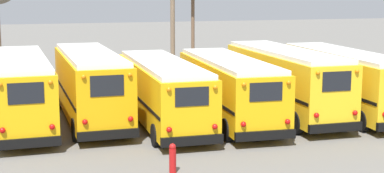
{
  "coord_description": "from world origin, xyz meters",
  "views": [
    {
      "loc": [
        -7.74,
        -26.57,
        6.23
      ],
      "look_at": [
        0.0,
        -0.25,
        1.61
      ],
      "focal_mm": 55.0,
      "sensor_mm": 36.0,
      "label": 1
    }
  ],
  "objects_px": {
    "utility_pole": "(173,14)",
    "school_bus_5": "(344,80)",
    "school_bus_2": "(162,90)",
    "school_bus_3": "(229,87)",
    "school_bus_4": "(284,80)",
    "fire_hydrant": "(173,158)",
    "school_bus_0": "(21,89)",
    "school_bus_1": "(90,84)"
  },
  "relations": [
    {
      "from": "school_bus_0",
      "to": "school_bus_5",
      "type": "distance_m",
      "value": 15.61
    },
    {
      "from": "school_bus_5",
      "to": "utility_pole",
      "type": "distance_m",
      "value": 12.55
    },
    {
      "from": "utility_pole",
      "to": "fire_hydrant",
      "type": "bearing_deg",
      "value": -104.58
    },
    {
      "from": "school_bus_4",
      "to": "school_bus_0",
      "type": "bearing_deg",
      "value": 174.16
    },
    {
      "from": "school_bus_0",
      "to": "fire_hydrant",
      "type": "distance_m",
      "value": 9.99
    },
    {
      "from": "school_bus_2",
      "to": "fire_hydrant",
      "type": "xyz_separation_m",
      "value": [
        -1.39,
        -7.2,
        -1.08
      ]
    },
    {
      "from": "school_bus_0",
      "to": "utility_pole",
      "type": "bearing_deg",
      "value": 43.5
    },
    {
      "from": "school_bus_5",
      "to": "fire_hydrant",
      "type": "bearing_deg",
      "value": -146.74
    },
    {
      "from": "fire_hydrant",
      "to": "school_bus_5",
      "type": "bearing_deg",
      "value": 33.26
    },
    {
      "from": "school_bus_2",
      "to": "utility_pole",
      "type": "bearing_deg",
      "value": 72.95
    },
    {
      "from": "school_bus_4",
      "to": "utility_pole",
      "type": "distance_m",
      "value": 10.99
    },
    {
      "from": "school_bus_0",
      "to": "utility_pole",
      "type": "height_order",
      "value": "utility_pole"
    },
    {
      "from": "fire_hydrant",
      "to": "school_bus_2",
      "type": "bearing_deg",
      "value": 79.09
    },
    {
      "from": "school_bus_0",
      "to": "utility_pole",
      "type": "distance_m",
      "value": 13.26
    },
    {
      "from": "school_bus_2",
      "to": "school_bus_3",
      "type": "bearing_deg",
      "value": -5.88
    },
    {
      "from": "school_bus_3",
      "to": "utility_pole",
      "type": "distance_m",
      "value": 11.11
    },
    {
      "from": "school_bus_1",
      "to": "fire_hydrant",
      "type": "height_order",
      "value": "school_bus_1"
    },
    {
      "from": "school_bus_3",
      "to": "school_bus_4",
      "type": "height_order",
      "value": "school_bus_4"
    },
    {
      "from": "school_bus_4",
      "to": "school_bus_5",
      "type": "bearing_deg",
      "value": -7.0
    },
    {
      "from": "utility_pole",
      "to": "school_bus_0",
      "type": "bearing_deg",
      "value": -136.5
    },
    {
      "from": "school_bus_3",
      "to": "school_bus_0",
      "type": "bearing_deg",
      "value": 169.12
    },
    {
      "from": "school_bus_0",
      "to": "school_bus_1",
      "type": "xyz_separation_m",
      "value": [
        3.1,
        0.07,
        0.05
      ]
    },
    {
      "from": "school_bus_3",
      "to": "school_bus_4",
      "type": "relative_size",
      "value": 0.97
    },
    {
      "from": "school_bus_5",
      "to": "utility_pole",
      "type": "relative_size",
      "value": 1.17
    },
    {
      "from": "school_bus_2",
      "to": "school_bus_5",
      "type": "height_order",
      "value": "school_bus_5"
    },
    {
      "from": "utility_pole",
      "to": "school_bus_5",
      "type": "bearing_deg",
      "value": -59.89
    },
    {
      "from": "school_bus_5",
      "to": "school_bus_1",
      "type": "bearing_deg",
      "value": 172.1
    },
    {
      "from": "school_bus_1",
      "to": "school_bus_2",
      "type": "height_order",
      "value": "school_bus_1"
    },
    {
      "from": "fire_hydrant",
      "to": "school_bus_0",
      "type": "bearing_deg",
      "value": 119.07
    },
    {
      "from": "school_bus_0",
      "to": "school_bus_1",
      "type": "bearing_deg",
      "value": 1.32
    },
    {
      "from": "school_bus_2",
      "to": "fire_hydrant",
      "type": "bearing_deg",
      "value": -100.91
    },
    {
      "from": "school_bus_1",
      "to": "school_bus_3",
      "type": "bearing_deg",
      "value": -16.69
    },
    {
      "from": "school_bus_2",
      "to": "fire_hydrant",
      "type": "distance_m",
      "value": 7.41
    },
    {
      "from": "school_bus_0",
      "to": "school_bus_2",
      "type": "bearing_deg",
      "value": -13.33
    },
    {
      "from": "school_bus_1",
      "to": "utility_pole",
      "type": "xyz_separation_m",
      "value": [
        6.29,
        8.84,
        2.81
      ]
    },
    {
      "from": "school_bus_1",
      "to": "school_bus_5",
      "type": "bearing_deg",
      "value": -7.9
    },
    {
      "from": "school_bus_3",
      "to": "fire_hydrant",
      "type": "bearing_deg",
      "value": -123.14
    },
    {
      "from": "school_bus_4",
      "to": "utility_pole",
      "type": "relative_size",
      "value": 1.15
    },
    {
      "from": "school_bus_4",
      "to": "utility_pole",
      "type": "bearing_deg",
      "value": 106.54
    },
    {
      "from": "school_bus_3",
      "to": "utility_pole",
      "type": "xyz_separation_m",
      "value": [
        0.08,
        10.71,
        2.95
      ]
    },
    {
      "from": "school_bus_2",
      "to": "utility_pole",
      "type": "relative_size",
      "value": 1.16
    },
    {
      "from": "school_bus_2",
      "to": "school_bus_0",
      "type": "bearing_deg",
      "value": 166.67
    }
  ]
}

